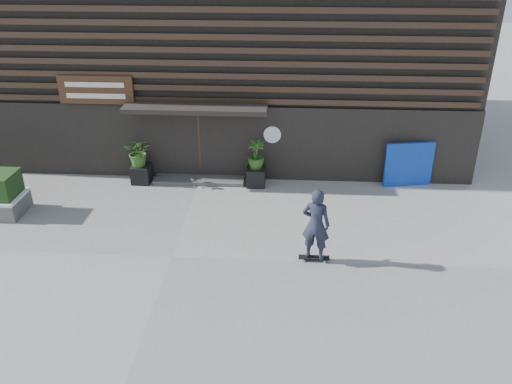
# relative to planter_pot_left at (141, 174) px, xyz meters

# --- Properties ---
(ground) EXTENTS (80.00, 80.00, 0.00)m
(ground) POSITION_rel_planter_pot_left_xyz_m (1.90, -4.40, -0.30)
(ground) COLOR gray
(ground) RESTS_ON ground
(entrance_step) EXTENTS (3.00, 0.80, 0.12)m
(entrance_step) POSITION_rel_planter_pot_left_xyz_m (1.90, 0.20, -0.24)
(entrance_step) COLOR #464644
(entrance_step) RESTS_ON ground
(planter_pot_left) EXTENTS (0.60, 0.60, 0.60)m
(planter_pot_left) POSITION_rel_planter_pot_left_xyz_m (0.00, 0.00, 0.00)
(planter_pot_left) COLOR black
(planter_pot_left) RESTS_ON ground
(bamboo_left) EXTENTS (0.86, 0.75, 0.96)m
(bamboo_left) POSITION_rel_planter_pot_left_xyz_m (0.00, 0.00, 0.78)
(bamboo_left) COLOR #2D591E
(bamboo_left) RESTS_ON planter_pot_left
(planter_pot_right) EXTENTS (0.60, 0.60, 0.60)m
(planter_pot_right) POSITION_rel_planter_pot_left_xyz_m (3.80, 0.00, 0.00)
(planter_pot_right) COLOR black
(planter_pot_right) RESTS_ON ground
(bamboo_right) EXTENTS (0.54, 0.54, 0.96)m
(bamboo_right) POSITION_rel_planter_pot_left_xyz_m (3.80, 0.00, 0.78)
(bamboo_right) COLOR #2D591E
(bamboo_right) RESTS_ON planter_pot_right
(blue_tarp) EXTENTS (1.58, 0.41, 1.49)m
(blue_tarp) POSITION_rel_planter_pot_left_xyz_m (8.73, 0.30, 0.44)
(blue_tarp) COLOR #0C35A8
(blue_tarp) RESTS_ON ground
(building) EXTENTS (18.00, 11.00, 8.00)m
(building) POSITION_rel_planter_pot_left_xyz_m (1.90, 5.56, 3.69)
(building) COLOR black
(building) RESTS_ON ground
(skateboarder) EXTENTS (0.79, 0.62, 2.01)m
(skateboarder) POSITION_rel_planter_pot_left_xyz_m (5.54, -4.32, 0.74)
(skateboarder) COLOR black
(skateboarder) RESTS_ON ground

